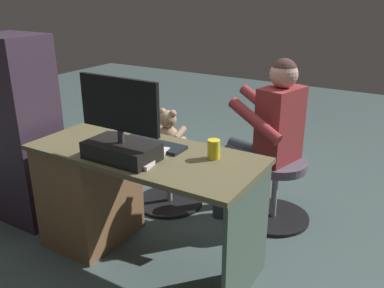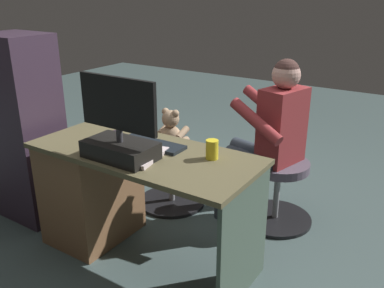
{
  "view_description": "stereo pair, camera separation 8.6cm",
  "coord_description": "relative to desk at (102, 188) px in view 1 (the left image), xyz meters",
  "views": [
    {
      "loc": [
        -1.39,
        2.07,
        1.62
      ],
      "look_at": [
        -0.16,
        0.03,
        0.71
      ],
      "focal_mm": 38.92,
      "sensor_mm": 36.0,
      "label": 1
    },
    {
      "loc": [
        -1.46,
        2.03,
        1.62
      ],
      "look_at": [
        -0.16,
        0.03,
        0.71
      ],
      "focal_mm": 38.92,
      "sensor_mm": 36.0,
      "label": 2
    }
  ],
  "objects": [
    {
      "name": "teddy_bear",
      "position": [
        -0.08,
        -0.66,
        0.21
      ],
      "size": [
        0.22,
        0.22,
        0.31
      ],
      "color": "tan",
      "rests_on": "office_chair_teddy"
    },
    {
      "name": "notebook_binder",
      "position": [
        -0.4,
        0.09,
        0.34
      ],
      "size": [
        0.27,
        0.33,
        0.02
      ],
      "primitive_type": "cube",
      "rotation": [
        0.0,
        0.0,
        0.18
      ],
      "color": "silver",
      "rests_on": "desk"
    },
    {
      "name": "cup",
      "position": [
        -0.75,
        -0.12,
        0.39
      ],
      "size": [
        0.07,
        0.07,
        0.11
      ],
      "primitive_type": "cylinder",
      "color": "yellow",
      "rests_on": "desk"
    },
    {
      "name": "person",
      "position": [
        -0.78,
        -0.83,
        0.3
      ],
      "size": [
        0.58,
        0.56,
        1.18
      ],
      "color": "maroon",
      "rests_on": "ground_plane"
    },
    {
      "name": "keyboard",
      "position": [
        -0.34,
        -0.1,
        0.34
      ],
      "size": [
        0.42,
        0.14,
        0.02
      ],
      "primitive_type": "cube",
      "color": "black",
      "rests_on": "desk"
    },
    {
      "name": "equipment_rack",
      "position": [
        0.68,
        0.04,
        0.27
      ],
      "size": [
        0.44,
        0.36,
        1.33
      ],
      "primitive_type": "cube",
      "color": "#342636",
      "rests_on": "ground_plane"
    },
    {
      "name": "office_chair_teddy",
      "position": [
        -0.08,
        -0.65,
        -0.12
      ],
      "size": [
        0.52,
        0.52,
        0.47
      ],
      "color": "black",
      "rests_on": "ground_plane"
    },
    {
      "name": "visitor_chair",
      "position": [
        -0.87,
        -0.85,
        -0.12
      ],
      "size": [
        0.53,
        0.53,
        0.47
      ],
      "color": "black",
      "rests_on": "ground_plane"
    },
    {
      "name": "ground_plane",
      "position": [
        -0.35,
        -0.31,
        -0.39
      ],
      "size": [
        10.0,
        10.0,
        0.0
      ],
      "primitive_type": "plane",
      "color": "#415453"
    },
    {
      "name": "monitor",
      "position": [
        -0.32,
        0.15,
        0.46
      ],
      "size": [
        0.51,
        0.23,
        0.46
      ],
      "color": "black",
      "rests_on": "desk"
    },
    {
      "name": "desk",
      "position": [
        0.0,
        0.0,
        0.0
      ],
      "size": [
        1.38,
        0.6,
        0.72
      ],
      "color": "brown",
      "rests_on": "ground_plane"
    },
    {
      "name": "tv_remote",
      "position": [
        -0.07,
        0.05,
        0.34
      ],
      "size": [
        0.06,
        0.15,
        0.02
      ],
      "primitive_type": "cube",
      "rotation": [
        0.0,
        0.0,
        0.11
      ],
      "color": "black",
      "rests_on": "desk"
    },
    {
      "name": "computer_mouse",
      "position": [
        -0.04,
        -0.1,
        0.35
      ],
      "size": [
        0.06,
        0.1,
        0.04
      ],
      "primitive_type": "ellipsoid",
      "color": "#261D2A",
      "rests_on": "desk"
    }
  ]
}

